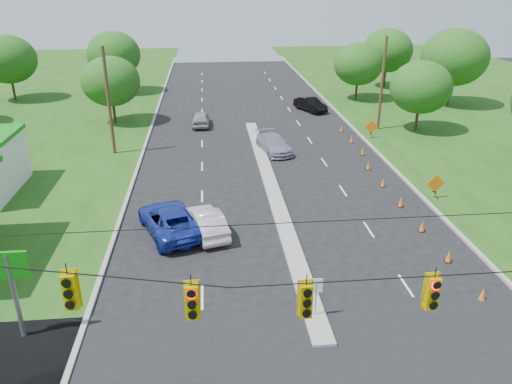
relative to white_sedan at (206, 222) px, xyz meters
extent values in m
cube|color=gray|center=(-5.39, 15.49, -0.76)|extent=(0.25, 110.00, 0.16)
cube|color=gray|center=(14.81, 15.49, -0.76)|extent=(0.25, 110.00, 0.16)
cube|color=gray|center=(4.71, 6.49, -0.76)|extent=(1.00, 34.00, 0.18)
cylinder|color=gray|center=(4.71, -8.51, 0.14)|extent=(0.06, 0.06, 1.80)
cube|color=white|center=(4.71, -8.51, 0.94)|extent=(0.55, 0.04, 0.70)
cylinder|color=black|center=(4.71, -15.51, 6.24)|extent=(24.00, 0.04, 0.04)
cube|color=#E0B900|center=(-3.29, -15.51, 5.99)|extent=(0.34, 0.24, 1.00)
cube|color=#E0B900|center=(-0.29, -15.51, 5.46)|extent=(0.34, 0.24, 1.00)
cube|color=#E0B900|center=(2.71, -15.51, 5.29)|extent=(0.34, 0.24, 1.00)
cube|color=#E0B900|center=(6.21, -15.51, 5.29)|extent=(0.34, 0.24, 1.00)
cylinder|color=#422D1C|center=(-7.79, 15.49, 3.74)|extent=(0.28, 0.28, 9.00)
cylinder|color=#422D1C|center=(17.21, 20.49, 3.74)|extent=(0.28, 0.28, 9.00)
cylinder|color=gray|center=(-7.79, -8.51, 1.24)|extent=(0.20, 0.20, 4.00)
cube|color=#107E11|center=(-7.79, -8.51, 2.74)|extent=(1.60, 0.15, 1.20)
cone|color=orange|center=(12.79, -8.01, -0.41)|extent=(0.32, 0.32, 0.70)
cone|color=orange|center=(12.79, -4.51, -0.41)|extent=(0.32, 0.32, 0.70)
cone|color=orange|center=(12.79, -1.01, -0.41)|extent=(0.32, 0.32, 0.70)
cone|color=orange|center=(12.79, 2.49, -0.41)|extent=(0.32, 0.32, 0.70)
cone|color=orange|center=(12.79, 5.99, -0.41)|extent=(0.32, 0.32, 0.70)
cone|color=orange|center=(12.79, 9.49, -0.41)|extent=(0.32, 0.32, 0.70)
cone|color=orange|center=(13.39, 12.99, -0.41)|extent=(0.32, 0.32, 0.70)
cone|color=orange|center=(13.39, 16.49, -0.41)|extent=(0.32, 0.32, 0.70)
cone|color=orange|center=(13.39, 19.99, -0.41)|extent=(0.32, 0.32, 0.70)
cube|color=black|center=(15.51, 3.49, -0.21)|extent=(0.06, 0.58, 0.26)
cube|color=black|center=(15.51, 3.49, -0.21)|extent=(0.06, 0.58, 0.26)
cube|color=orange|center=(15.51, 3.49, 0.39)|extent=(1.27, 0.05, 1.27)
cube|color=black|center=(15.51, 17.49, -0.21)|extent=(0.06, 0.58, 0.26)
cube|color=black|center=(15.51, 17.49, -0.21)|extent=(0.06, 0.58, 0.26)
cube|color=orange|center=(15.51, 17.49, 0.39)|extent=(1.27, 0.05, 1.27)
cylinder|color=black|center=(-23.29, 37.49, 0.68)|extent=(0.28, 0.28, 2.88)
ellipsoid|color=#194C14|center=(-23.29, 37.49, 4.20)|extent=(6.72, 6.72, 5.76)
cylinder|color=black|center=(-9.29, 25.49, 0.50)|extent=(0.28, 0.28, 2.52)
ellipsoid|color=#194C14|center=(-9.29, 25.49, 3.58)|extent=(5.88, 5.88, 5.04)
cylinder|color=black|center=(-11.29, 40.49, 0.68)|extent=(0.28, 0.28, 2.88)
ellipsoid|color=#194C14|center=(-11.29, 40.49, 4.20)|extent=(6.72, 6.72, 5.76)
cylinder|color=black|center=(20.71, 19.49, 0.50)|extent=(0.28, 0.28, 2.52)
ellipsoid|color=#194C14|center=(20.71, 19.49, 3.58)|extent=(5.88, 5.88, 5.04)
cylinder|color=black|center=(28.71, 29.49, 0.86)|extent=(0.28, 0.28, 3.24)
ellipsoid|color=#194C14|center=(28.71, 29.49, 4.82)|extent=(7.56, 7.56, 6.48)
cylinder|color=black|center=(24.71, 40.49, 0.68)|extent=(0.28, 0.28, 2.88)
ellipsoid|color=#194C14|center=(24.71, 40.49, 4.20)|extent=(6.72, 6.72, 5.76)
cylinder|color=black|center=(18.71, 33.49, 0.50)|extent=(0.28, 0.28, 2.52)
ellipsoid|color=#194C14|center=(18.71, 33.49, 3.58)|extent=(5.88, 5.88, 5.04)
imported|color=beige|center=(0.00, 0.00, 0.00)|extent=(2.77, 4.88, 1.52)
imported|color=navy|center=(-2.14, 0.33, 0.07)|extent=(4.67, 6.57, 1.66)
imported|color=#8F8AA3|center=(5.93, 14.58, -0.02)|extent=(3.08, 5.42, 1.48)
imported|color=gray|center=(-0.39, 23.57, -0.02)|extent=(1.84, 4.40, 1.49)
imported|color=black|center=(11.97, 28.51, 0.00)|extent=(3.38, 4.86, 1.52)
camera|label=1|loc=(0.30, -26.37, 13.20)|focal=35.00mm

